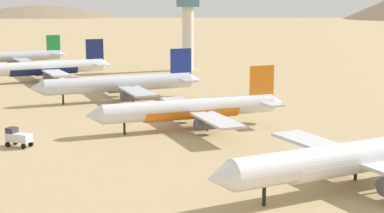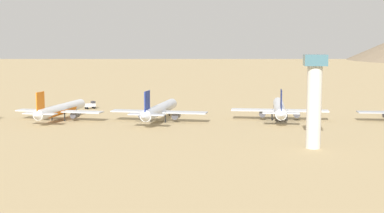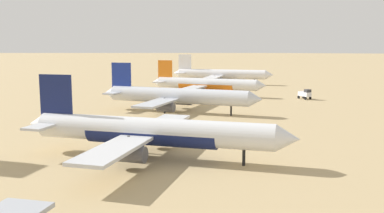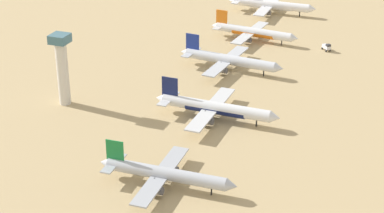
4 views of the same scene
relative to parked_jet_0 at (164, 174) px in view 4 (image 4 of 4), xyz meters
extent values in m
plane|color=tan|center=(-6.82, 101.49, -4.67)|extent=(1800.00, 1800.00, 0.00)
cylinder|color=#B2B7C1|center=(0.53, 0.01, 0.12)|extent=(41.21, 5.27, 4.34)
cone|color=#B2B7C1|center=(22.91, 0.52, 0.12)|extent=(3.75, 4.33, 4.25)
cone|color=#B2B7C1|center=(-21.63, -0.49, 0.12)|extent=(3.29, 3.98, 3.91)
cube|color=#197A38|center=(-17.52, -0.39, 5.21)|extent=(6.29, 0.54, 8.00)
cube|color=#A4A8B2|center=(-18.20, -0.41, 0.56)|extent=(3.96, 13.79, 0.41)
cube|color=#A4A8B2|center=(-1.19, -0.03, -0.64)|extent=(6.58, 38.95, 0.51)
cylinder|color=#4C4C54|center=(-0.43, 6.85, -2.21)|extent=(4.86, 2.73, 2.63)
cylinder|color=#4C4C54|center=(-0.12, -6.86, -2.21)|extent=(4.86, 2.73, 2.63)
cylinder|color=black|center=(16.15, 0.36, -2.49)|extent=(0.50, 0.50, 4.36)
cylinder|color=black|center=(-2.40, 2.92, -2.49)|extent=(0.50, 0.50, 4.36)
cylinder|color=black|center=(-2.26, -3.02, -2.49)|extent=(0.50, 0.50, 4.36)
cylinder|color=silver|center=(-0.06, 52.73, 0.53)|extent=(44.72, 5.64, 4.71)
cone|color=silver|center=(24.24, 52.23, 0.53)|extent=(4.06, 4.70, 4.62)
cone|color=silver|center=(-24.10, 53.23, 0.53)|extent=(3.56, 4.31, 4.24)
cube|color=#141E51|center=(-19.64, 53.14, 6.05)|extent=(6.83, 0.58, 8.68)
cube|color=silver|center=(-20.38, 53.16, 1.01)|extent=(4.28, 14.96, 0.45)
cube|color=silver|center=(-1.91, 52.77, -0.29)|extent=(7.08, 42.28, 0.56)
cylinder|color=#4C4C54|center=(-0.77, 60.19, -1.99)|extent=(5.27, 2.96, 2.85)
cylinder|color=#4C4C54|center=(-1.08, 45.31, -1.99)|extent=(5.27, 2.96, 2.85)
cylinder|color=black|center=(16.90, 52.38, -2.30)|extent=(0.55, 0.55, 4.74)
cylinder|color=black|center=(-3.09, 56.02, -2.30)|extent=(0.55, 0.55, 4.74)
cylinder|color=black|center=(-3.22, 49.57, -2.30)|extent=(0.55, 0.55, 4.74)
cylinder|color=#141E51|center=(-0.06, 52.73, 0.18)|extent=(24.64, 5.23, 4.72)
cylinder|color=silver|center=(-10.30, 104.48, 0.50)|extent=(44.59, 8.91, 4.68)
cone|color=silver|center=(13.73, 102.16, 0.50)|extent=(4.36, 4.94, 4.59)
cone|color=silver|center=(-34.09, 106.77, 0.50)|extent=(3.84, 4.52, 4.21)
cube|color=navy|center=(-29.67, 106.34, 5.98)|extent=(6.79, 1.08, 8.62)
cube|color=#B6BBC5|center=(-30.41, 106.41, 0.97)|extent=(5.34, 15.09, 0.44)
cube|color=#B6BBC5|center=(-12.14, 104.65, -0.32)|extent=(10.14, 42.28, 0.55)
cylinder|color=#4C4C54|center=(-10.45, 111.92, -2.01)|extent=(5.42, 3.32, 2.83)
cylinder|color=#4C4C54|center=(-11.87, 97.20, -2.01)|extent=(5.42, 3.32, 2.83)
cylinder|color=black|center=(6.47, 102.86, -2.32)|extent=(0.54, 0.54, 4.71)
cylinder|color=black|center=(-13.06, 107.96, -2.32)|extent=(0.54, 0.54, 4.71)
cylinder|color=black|center=(-13.67, 101.58, -2.32)|extent=(0.54, 0.54, 4.71)
cylinder|color=silver|center=(-11.19, 148.39, 0.20)|extent=(42.03, 9.10, 4.41)
cone|color=silver|center=(11.42, 145.83, 0.20)|extent=(4.18, 4.71, 4.32)
cone|color=silver|center=(-33.57, 150.94, 0.20)|extent=(3.68, 4.31, 3.97)
cube|color=orange|center=(-29.42, 150.46, 5.37)|extent=(6.39, 1.12, 8.13)
cube|color=silver|center=(-30.11, 150.54, 0.64)|extent=(5.26, 14.26, 0.42)
cube|color=silver|center=(-12.92, 148.59, -0.57)|extent=(10.22, 39.88, 0.52)
cylinder|color=#4C4C54|center=(-11.21, 155.41, -2.17)|extent=(5.15, 3.20, 2.67)
cylinder|color=#4C4C54|center=(-12.78, 141.56, -2.17)|extent=(5.15, 3.20, 2.67)
cylinder|color=black|center=(4.59, 146.60, -2.46)|extent=(0.51, 0.51, 4.43)
cylinder|color=black|center=(-13.73, 151.72, -2.46)|extent=(0.51, 0.51, 4.43)
cylinder|color=black|center=(-14.41, 145.72, -2.46)|extent=(0.51, 0.51, 4.43)
cylinder|color=orange|center=(-11.19, 148.39, -0.13)|extent=(23.34, 6.99, 4.42)
cylinder|color=white|center=(-14.27, 198.81, 0.64)|extent=(45.57, 5.37, 4.80)
cone|color=white|center=(10.51, 198.50, 0.64)|extent=(4.10, 4.76, 4.71)
cone|color=white|center=(-38.79, 199.11, 0.64)|extent=(3.59, 4.37, 4.32)
cube|color=silver|center=(-35.00, 199.06, 1.12)|extent=(4.23, 15.22, 0.46)
cube|color=silver|center=(-16.16, 198.83, -0.20)|extent=(6.85, 43.06, 0.57)
cylinder|color=#4C4C54|center=(-15.06, 206.40, -1.94)|extent=(5.35, 2.97, 2.91)
cylinder|color=#4C4C54|center=(-15.25, 191.23, -1.94)|extent=(5.35, 2.97, 2.91)
cylinder|color=black|center=(3.03, 198.59, -2.26)|extent=(0.56, 0.56, 4.83)
cylinder|color=black|center=(-17.39, 202.13, -2.26)|extent=(0.56, 0.56, 4.83)
cylinder|color=black|center=(-17.47, 195.56, -2.26)|extent=(0.56, 0.56, 4.83)
cylinder|color=white|center=(-14.27, 198.81, 0.28)|extent=(25.09, 5.12, 4.81)
cube|color=silver|center=(27.61, 146.88, -2.72)|extent=(5.09, 5.47, 1.70)
cube|color=#333338|center=(28.69, 145.57, -1.32)|extent=(2.74, 2.71, 1.10)
cylinder|color=black|center=(29.76, 146.09, -4.12)|extent=(0.97, 1.07, 1.10)
cylinder|color=black|center=(27.98, 144.63, -4.12)|extent=(0.97, 1.07, 1.10)
cylinder|color=black|center=(27.24, 149.14, -4.12)|extent=(0.97, 1.07, 1.10)
cylinder|color=black|center=(25.46, 147.67, -4.12)|extent=(0.97, 1.07, 1.10)
cylinder|color=beige|center=(-63.74, 45.07, 8.75)|extent=(4.80, 4.80, 26.85)
cube|color=#3F6B7A|center=(-63.74, 45.07, 23.98)|extent=(7.20, 7.20, 3.60)
camera|label=1|loc=(49.52, 264.61, 24.77)|focal=54.00mm
camera|label=2|loc=(-242.59, 65.72, 30.51)|focal=51.26mm
camera|label=3|loc=(25.86, -17.89, 16.13)|focal=39.29mm
camera|label=4|loc=(72.29, -168.56, 110.95)|focal=61.07mm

